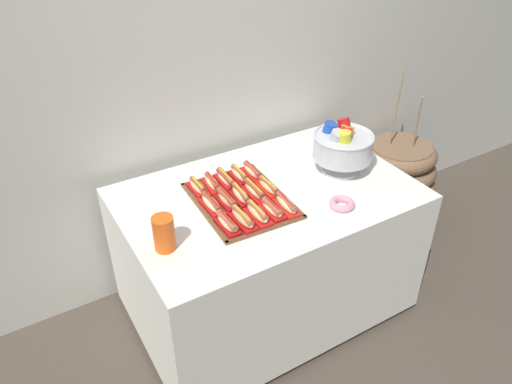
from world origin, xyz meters
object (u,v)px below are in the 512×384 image
hot_dog_3 (272,209)px  hot_dog_8 (255,191)px  punch_bowl (342,145)px  donut (342,204)px  hot_dog_5 (212,204)px  floor_vase (394,184)px  hot_dog_6 (226,199)px  hot_dog_9 (269,187)px  hot_dog_7 (241,195)px  hot_dog_2 (257,213)px  hot_dog_11 (212,183)px  buffet_table (267,250)px  hot_dog_10 (198,187)px  hot_dog_1 (242,218)px  hot_dog_13 (239,175)px  hot_dog_12 (226,179)px  hot_dog_14 (253,172)px  cup_stack (164,233)px  hot_dog_4 (286,205)px  serving_tray (241,201)px  hot_dog_0 (227,223)px

hot_dog_3 → hot_dog_8: 0.17m
punch_bowl → donut: (-0.20, -0.26, -0.13)m
hot_dog_5 → punch_bowl: size_ratio=0.59×
punch_bowl → floor_vase: bearing=20.4°
floor_vase → hot_dog_6: size_ratio=6.78×
hot_dog_9 → hot_dog_7: bearing=177.4°
hot_dog_2 → hot_dog_11: size_ratio=1.08×
hot_dog_7 → buffet_table: bearing=0.1°
floor_vase → hot_dog_3: bearing=-161.2°
hot_dog_3 → donut: 0.34m
hot_dog_10 → hot_dog_11: same height
buffet_table → hot_dog_1: bearing=-145.2°
hot_dog_3 → hot_dog_5: size_ratio=0.85×
buffet_table → hot_dog_11: 0.49m
hot_dog_9 → hot_dog_11: hot_dog_9 is taller
hot_dog_2 → hot_dog_13: size_ratio=1.12×
hot_dog_12 → hot_dog_14: 0.15m
hot_dog_8 → donut: hot_dog_8 is taller
hot_dog_12 → cup_stack: 0.54m
hot_dog_8 → hot_dog_9: size_ratio=1.11×
hot_dog_3 → hot_dog_4: bearing=-2.6°
buffet_table → hot_dog_1: 0.49m
hot_dog_12 → donut: (0.38, -0.44, -0.02)m
hot_dog_3 → punch_bowl: 0.55m
hot_dog_3 → hot_dog_9: bearing=62.9°
buffet_table → hot_dog_12: (-0.14, 0.16, 0.40)m
hot_dog_4 → hot_dog_11: size_ratio=1.08×
punch_bowl → cup_stack: size_ratio=1.99×
cup_stack → hot_dog_11: bearing=39.6°
serving_tray → cup_stack: cup_stack is taller
hot_dog_0 → cup_stack: cup_stack is taller
hot_dog_9 → hot_dog_13: size_ratio=1.03×
hot_dog_14 → floor_vase: bearing=5.3°
hot_dog_6 → cup_stack: size_ratio=1.02×
hot_dog_11 → hot_dog_13: 0.15m
hot_dog_7 → hot_dog_10: size_ratio=1.10×
floor_vase → hot_dog_4: bearing=-160.0°
hot_dog_1 → hot_dog_6: 0.17m
hot_dog_7 → punch_bowl: size_ratio=0.57×
hot_dog_8 → hot_dog_0: bearing=-146.4°
punch_bowl → hot_dog_2: bearing=-165.8°
hot_dog_1 → hot_dog_6: (0.01, 0.16, 0.00)m
floor_vase → hot_dog_9: size_ratio=6.61×
punch_bowl → hot_dog_9: bearing=178.7°
hot_dog_10 → hot_dog_11: (0.07, -0.00, 0.00)m
hot_dog_3 → hot_dog_7: 0.18m
floor_vase → hot_dog_10: 1.58m
hot_dog_7 → hot_dog_8: bearing=-2.6°
hot_dog_2 → punch_bowl: bearing=14.2°
floor_vase → hot_dog_11: floor_vase is taller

